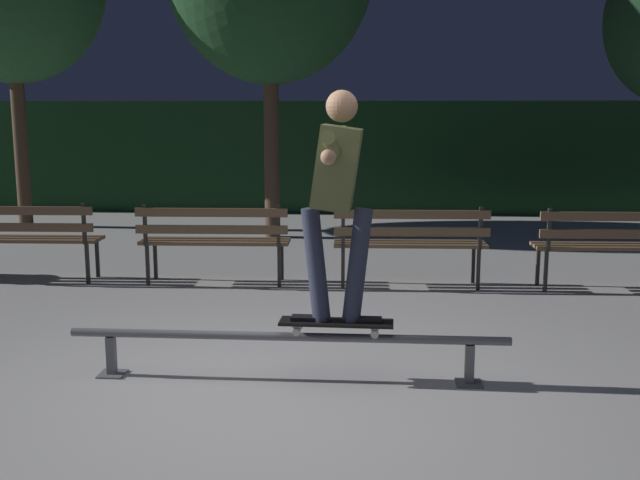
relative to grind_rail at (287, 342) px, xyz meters
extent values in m
plane|color=#ADAAA8|center=(0.00, -0.27, -0.27)|extent=(90.00, 90.00, 0.00)
cube|color=#193D1E|center=(0.00, 9.02, 0.74)|extent=(24.00, 1.20, 2.02)
cylinder|color=slate|center=(0.00, 0.00, 0.04)|extent=(3.05, 0.06, 0.06)
cube|color=slate|center=(-1.25, 0.00, -0.13)|extent=(0.06, 0.06, 0.28)
cube|color=slate|center=(-1.25, 0.00, -0.26)|extent=(0.18, 0.18, 0.01)
cube|color=slate|center=(1.25, 0.00, -0.13)|extent=(0.06, 0.06, 0.28)
cube|color=slate|center=(1.25, 0.00, -0.26)|extent=(0.18, 0.18, 0.01)
cube|color=black|center=(0.34, 0.00, 0.15)|extent=(0.79, 0.22, 0.02)
cube|color=black|center=(0.34, 0.00, 0.16)|extent=(0.77, 0.21, 0.00)
cube|color=#9E9EA3|center=(0.60, -0.01, 0.13)|extent=(0.05, 0.17, 0.02)
cube|color=#9E9EA3|center=(0.07, 0.01, 0.13)|extent=(0.05, 0.17, 0.02)
cylinder|color=beige|center=(0.60, -0.09, 0.10)|extent=(0.05, 0.03, 0.05)
cylinder|color=beige|center=(0.61, 0.07, 0.10)|extent=(0.05, 0.03, 0.05)
cylinder|color=beige|center=(0.07, -0.07, 0.10)|extent=(0.05, 0.03, 0.05)
cylinder|color=beige|center=(0.08, 0.09, 0.10)|extent=(0.05, 0.03, 0.05)
cube|color=black|center=(0.52, 0.00, 0.17)|extent=(0.26, 0.11, 0.03)
cube|color=black|center=(0.16, 0.00, 0.17)|extent=(0.26, 0.11, 0.03)
cylinder|color=#282D42|center=(0.48, 0.00, 0.55)|extent=(0.21, 0.13, 0.79)
cylinder|color=#282D42|center=(0.20, 0.00, 0.55)|extent=(0.21, 0.13, 0.79)
cube|color=brown|center=(0.34, 0.00, 1.21)|extent=(0.34, 0.37, 0.57)
cylinder|color=brown|center=(0.33, -0.38, 1.37)|extent=(0.10, 0.61, 0.21)
cylinder|color=brown|center=(0.35, 0.38, 1.37)|extent=(0.10, 0.61, 0.21)
sphere|color=#A37556|center=(0.32, -0.66, 1.32)|extent=(0.09, 0.09, 0.09)
sphere|color=#A37556|center=(0.36, 0.66, 1.32)|extent=(0.09, 0.09, 0.09)
sphere|color=#A37556|center=(0.37, 0.00, 1.61)|extent=(0.21, 0.21, 0.21)
cube|color=#282623|center=(-2.50, 3.06, -0.05)|extent=(0.04, 0.04, 0.44)
cube|color=#282623|center=(-2.49, 2.74, -0.05)|extent=(0.04, 0.04, 0.44)
cube|color=#282623|center=(-2.49, 2.70, 0.39)|extent=(0.04, 0.04, 0.44)
cube|color=brown|center=(-3.20, 3.02, 0.19)|extent=(1.60, 0.14, 0.04)
cube|color=brown|center=(-3.20, 2.88, 0.19)|extent=(1.60, 0.14, 0.04)
cube|color=brown|center=(-3.19, 2.74, 0.19)|extent=(1.60, 0.14, 0.04)
cube|color=brown|center=(-3.19, 2.67, 0.35)|extent=(1.60, 0.09, 0.09)
cube|color=brown|center=(-3.19, 2.67, 0.53)|extent=(1.60, 0.09, 0.09)
cube|color=#282623|center=(-0.41, 3.06, -0.05)|extent=(0.04, 0.04, 0.44)
cube|color=#282623|center=(-0.40, 2.74, -0.05)|extent=(0.04, 0.04, 0.44)
cube|color=#282623|center=(-0.40, 2.70, 0.39)|extent=(0.04, 0.04, 0.44)
cube|color=#282623|center=(-1.82, 3.01, -0.05)|extent=(0.04, 0.04, 0.44)
cube|color=#282623|center=(-1.81, 2.69, -0.05)|extent=(0.04, 0.04, 0.44)
cube|color=#282623|center=(-1.81, 2.65, 0.39)|extent=(0.04, 0.04, 0.44)
cube|color=brown|center=(-1.12, 3.02, 0.19)|extent=(1.60, 0.14, 0.04)
cube|color=brown|center=(-1.11, 2.88, 0.19)|extent=(1.60, 0.14, 0.04)
cube|color=brown|center=(-1.11, 2.74, 0.19)|extent=(1.60, 0.14, 0.04)
cube|color=brown|center=(-1.11, 2.67, 0.35)|extent=(1.60, 0.09, 0.09)
cube|color=brown|center=(-1.11, 2.67, 0.53)|extent=(1.60, 0.09, 0.09)
cube|color=#282623|center=(1.67, 3.06, -0.05)|extent=(0.04, 0.04, 0.44)
cube|color=#282623|center=(1.68, 2.74, -0.05)|extent=(0.04, 0.04, 0.44)
cube|color=#282623|center=(1.68, 2.70, 0.39)|extent=(0.04, 0.04, 0.44)
cube|color=#282623|center=(0.26, 3.01, -0.05)|extent=(0.04, 0.04, 0.44)
cube|color=#282623|center=(0.27, 2.69, -0.05)|extent=(0.04, 0.04, 0.44)
cube|color=#282623|center=(0.28, 2.65, 0.39)|extent=(0.04, 0.04, 0.44)
cube|color=brown|center=(0.97, 3.02, 0.19)|extent=(1.60, 0.14, 0.04)
cube|color=brown|center=(0.97, 2.88, 0.19)|extent=(1.60, 0.14, 0.04)
cube|color=brown|center=(0.98, 2.74, 0.19)|extent=(1.60, 0.14, 0.04)
cube|color=brown|center=(0.98, 2.67, 0.35)|extent=(1.60, 0.09, 0.09)
cube|color=brown|center=(0.98, 2.67, 0.53)|extent=(1.60, 0.09, 0.09)
cube|color=#282623|center=(2.35, 3.01, -0.05)|extent=(0.04, 0.04, 0.44)
cube|color=#282623|center=(2.36, 2.69, -0.05)|extent=(0.04, 0.04, 0.44)
cube|color=#282623|center=(2.36, 2.65, 0.39)|extent=(0.04, 0.04, 0.44)
cube|color=brown|center=(3.05, 3.02, 0.19)|extent=(1.60, 0.14, 0.04)
cube|color=brown|center=(3.06, 2.88, 0.19)|extent=(1.60, 0.14, 0.04)
cube|color=brown|center=(3.06, 2.74, 0.19)|extent=(1.60, 0.14, 0.04)
cube|color=brown|center=(3.06, 2.67, 0.35)|extent=(1.60, 0.09, 0.09)
cube|color=brown|center=(3.06, 2.67, 0.53)|extent=(1.60, 0.09, 0.09)
cylinder|color=#4C3828|center=(-5.03, 6.64, 1.04)|extent=(0.22, 0.22, 2.62)
cylinder|color=#4C3828|center=(-0.90, 5.87, 1.02)|extent=(0.22, 0.22, 2.58)
camera|label=1|loc=(0.58, -4.91, 1.58)|focal=41.76mm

